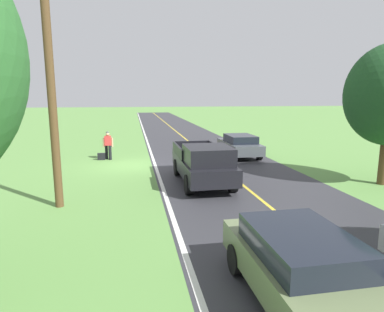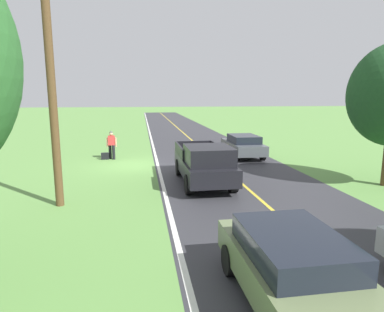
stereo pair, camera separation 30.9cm
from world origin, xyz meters
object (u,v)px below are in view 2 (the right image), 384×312
sedan_ahead_same_lane (295,270)px  utility_pole_roadside (53,102)px  suitcase_carried (105,156)px  hitchhiker_walking (112,143)px  pickup_truck_passing (205,163)px  sedan_near_oncoming (243,145)px

sedan_ahead_same_lane → utility_pole_roadside: utility_pole_roadside is taller
utility_pole_roadside → suitcase_carried: bearing=-94.5°
hitchhiker_walking → utility_pole_roadside: 9.28m
hitchhiker_walking → pickup_truck_passing: 8.12m
pickup_truck_passing → suitcase_carried: bearing=-53.2°
pickup_truck_passing → sedan_near_oncoming: 7.31m
suitcase_carried → pickup_truck_passing: (-4.97, 6.63, 0.76)m
utility_pole_roadside → pickup_truck_passing: bearing=-159.8°
suitcase_carried → sedan_near_oncoming: bearing=85.9°
sedan_near_oncoming → sedan_ahead_same_lane: bearing=76.2°
suitcase_carried → sedan_ahead_same_lane: (-4.96, 15.50, 0.54)m
hitchhiker_walking → sedan_near_oncoming: 8.28m
hitchhiker_walking → pickup_truck_passing: pickup_truck_passing is taller
suitcase_carried → sedan_ahead_same_lane: bearing=15.9°
pickup_truck_passing → sedan_near_oncoming: bearing=-120.6°
sedan_ahead_same_lane → pickup_truck_passing: bearing=-90.1°
suitcase_carried → sedan_ahead_same_lane: 16.28m
hitchhiker_walking → suitcase_carried: hitchhiker_walking is taller
sedan_ahead_same_lane → sedan_near_oncoming: bearing=-103.8°
suitcase_carried → hitchhiker_walking: bearing=100.9°
sedan_ahead_same_lane → utility_pole_roadside: bearing=-50.2°
hitchhiker_walking → sedan_near_oncoming: size_ratio=0.40×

